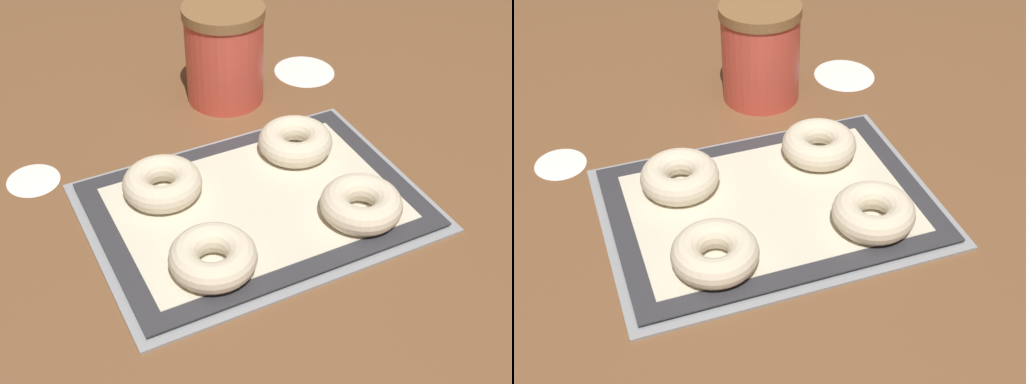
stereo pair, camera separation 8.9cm
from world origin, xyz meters
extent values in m
plane|color=brown|center=(0.00, 0.00, 0.00)|extent=(2.80, 2.80, 0.00)
cube|color=#93969B|center=(0.01, 0.00, 0.00)|extent=(0.44, 0.33, 0.01)
cube|color=#333338|center=(0.01, 0.00, 0.01)|extent=(0.42, 0.30, 0.00)
cube|color=beige|center=(0.01, 0.00, 0.01)|extent=(0.37, 0.25, 0.00)
torus|color=beige|center=(-0.09, -0.09, 0.03)|extent=(0.11, 0.11, 0.04)
torus|color=beige|center=(0.12, -0.08, 0.03)|extent=(0.11, 0.11, 0.04)
torus|color=beige|center=(-0.09, 0.07, 0.03)|extent=(0.11, 0.11, 0.04)
torus|color=beige|center=(0.11, 0.08, 0.03)|extent=(0.11, 0.11, 0.04)
cylinder|color=#DB4C3D|center=(0.09, 0.28, 0.07)|extent=(0.12, 0.12, 0.14)
cylinder|color=olive|center=(0.09, 0.28, 0.15)|extent=(0.13, 0.13, 0.02)
ellipsoid|color=white|center=(0.25, 0.29, 0.00)|extent=(0.10, 0.11, 0.00)
ellipsoid|color=white|center=(-0.24, 0.20, 0.00)|extent=(0.08, 0.08, 0.00)
camera|label=1|loc=(-0.32, -0.65, 0.63)|focal=50.00mm
camera|label=2|loc=(-0.23, -0.69, 0.63)|focal=50.00mm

